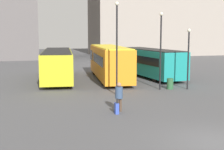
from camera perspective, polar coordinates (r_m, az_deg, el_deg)
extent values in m
plane|color=#4C4C4F|center=(13.55, 18.91, -11.62)|extent=(160.00, 160.00, 0.00)
cube|color=gold|center=(29.96, -9.93, 2.02)|extent=(3.88, 11.97, 2.42)
cube|color=black|center=(34.74, -9.82, 3.27)|extent=(2.86, 2.43, 0.92)
cube|color=black|center=(28.88, -9.98, 2.41)|extent=(3.44, 7.77, 0.73)
cube|color=black|center=(29.87, -9.98, 4.41)|extent=(3.65, 11.71, 0.08)
cylinder|color=black|center=(33.68, -9.79, 0.97)|extent=(2.60, 1.35, 1.08)
cylinder|color=black|center=(26.46, -10.00, -0.83)|extent=(2.60, 1.35, 1.08)
cube|color=orange|center=(29.86, -0.48, 2.43)|extent=(3.68, 11.76, 2.80)
cube|color=black|center=(34.51, -1.71, 3.71)|extent=(2.75, 2.37, 1.06)
cube|color=black|center=(28.81, -0.16, 2.94)|extent=(3.28, 7.62, 0.84)
cube|color=yellow|center=(29.77, -0.49, 5.19)|extent=(3.45, 11.51, 0.08)
cylinder|color=black|center=(33.51, -1.43, 0.98)|extent=(2.49, 1.24, 1.00)
cylinder|color=black|center=(26.49, 0.72, -0.79)|extent=(2.49, 1.24, 1.00)
cube|color=#19847F|center=(31.50, 6.96, 2.37)|extent=(3.45, 10.30, 2.46)
cube|color=black|center=(35.19, 3.86, 3.46)|extent=(2.74, 2.08, 0.93)
cube|color=black|center=(30.67, 7.75, 2.80)|extent=(3.15, 6.68, 0.74)
cube|color=black|center=(31.41, 7.00, 4.68)|extent=(3.23, 10.08, 0.08)
cylinder|color=black|center=(34.40, 4.53, 1.19)|extent=(2.53, 1.30, 1.08)
cylinder|color=black|center=(28.88, 9.79, -0.12)|extent=(2.53, 1.30, 1.08)
cylinder|color=#4C3828|center=(17.59, 1.02, -5.51)|extent=(0.15, 0.15, 0.75)
cylinder|color=#4C3828|center=(17.63, 1.54, -5.48)|extent=(0.15, 0.15, 0.75)
cylinder|color=#334766|center=(17.47, 1.29, -3.24)|extent=(0.44, 0.44, 0.66)
sphere|color=#9E7051|center=(17.39, 1.29, -1.78)|extent=(0.25, 0.25, 0.25)
cube|color=#334CB2|center=(17.15, 0.85, -6.11)|extent=(0.21, 0.37, 0.61)
cube|color=black|center=(16.93, 0.95, -4.77)|extent=(0.11, 0.03, 0.27)
cylinder|color=black|center=(24.45, 8.87, 4.02)|extent=(0.12, 0.12, 5.76)
sphere|color=beige|center=(24.45, 9.01, 10.97)|extent=(0.28, 0.28, 0.28)
cylinder|color=black|center=(25.04, 13.75, 2.55)|extent=(0.12, 0.12, 4.52)
sphere|color=beige|center=(24.96, 13.92, 7.92)|extent=(0.28, 0.28, 0.28)
cylinder|color=black|center=(21.89, 0.89, 4.44)|extent=(0.12, 0.12, 6.32)
sphere|color=beige|center=(21.95, 0.90, 12.93)|extent=(0.28, 0.28, 0.28)
cylinder|color=#285633|center=(25.05, 10.57, -1.58)|extent=(0.52, 0.52, 0.85)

